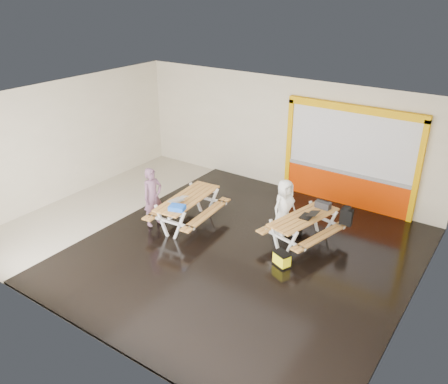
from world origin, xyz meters
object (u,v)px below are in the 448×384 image
Objects in this scene: picnic_table_right at (304,223)px; dark_case at (292,231)px; person_left at (153,197)px; person_right at (284,207)px; blue_pouch at (177,208)px; fluke_bag at (282,259)px; picnic_table_left at (188,204)px; laptop_left at (178,200)px; laptop_right at (309,215)px; backpack at (346,216)px; toolbox at (323,205)px.

picnic_table_right reaches higher than dark_case.
person_left is 1.09× the size of person_right.
blue_pouch reaches higher than fluke_bag.
laptop_left is at bearing -97.80° from picnic_table_left.
person_left is at bearing -158.87° from picnic_table_right.
picnic_table_left is 3.05m from fluke_bag.
laptop_left is 1.19× the size of blue_pouch.
blue_pouch is at bearing -141.68° from dark_case.
backpack is at bearing 46.85° from laptop_right.
toolbox reaches higher than dark_case.
picnic_table_left is 5.26× the size of laptop_right.
laptop_right is 0.67m from toolbox.
dark_case is (2.58, 1.46, -0.77)m from laptop_left.
laptop_left reaches higher than dark_case.
laptop_left is at bearing -179.75° from fluke_bag.
picnic_table_right is 5.80× the size of blue_pouch.
laptop_right is 1.02× the size of dark_case.
person_right is 1.55m from backpack.
toolbox is 0.81× the size of backpack.
person_left reaches higher than laptop_right.
laptop_left is at bearing -61.70° from person_left.
blue_pouch is at bearing -150.94° from laptop_right.
dark_case is at bearing 149.28° from picnic_table_right.
toolbox is 0.85× the size of fluke_bag.
backpack is (0.69, 0.73, -0.13)m from laptop_right.
dark_case is (-0.53, 0.24, -0.73)m from laptop_right.
laptop_left reaches higher than backpack.
fluke_bag is (-0.06, -1.20, -0.64)m from laptop_right.
person_left reaches higher than person_right.
fluke_bag reaches higher than dark_case.
fluke_bag is at bearing -135.08° from person_right.
laptop_left reaches higher than picnic_table_right.
laptop_right is (3.11, 1.21, -0.05)m from laptop_left.
laptop_left is 0.98× the size of fluke_bag.
picnic_table_right is at bearing 21.90° from laptop_left.
toolbox is at bearing -174.06° from backpack.
laptop_left is (-3.00, -1.21, 0.29)m from picnic_table_right.
blue_pouch is 0.79× the size of backpack.
person_right is 2.70m from blue_pouch.
picnic_table_left is 5.59× the size of toolbox.
person_right is (3.06, 1.53, -0.05)m from person_left.
person_left is 3.98× the size of toolbox.
laptop_right is 1.09× the size of blue_pouch.
person_right is 3.11× the size of fluke_bag.
laptop_right is at bearing -133.15° from backpack.
toolbox is (0.19, 0.68, 0.27)m from picnic_table_right.
laptop_right is 0.86× the size of backpack.
toolbox is 0.96× the size of dark_case.
picnic_table_left is 4.52× the size of backpack.
picnic_table_left is 2.81m from dark_case.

